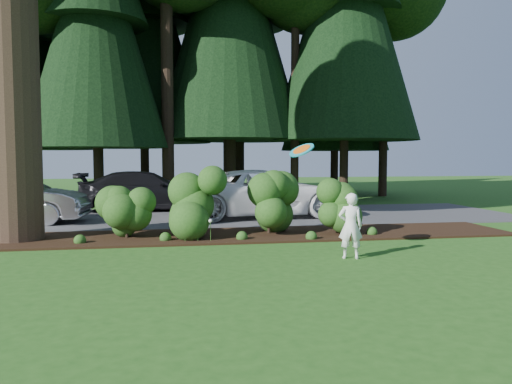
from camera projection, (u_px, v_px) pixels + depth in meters
ground at (221, 264)px, 9.52m from camera, size 80.00×80.00×0.00m
mulch_bed at (208, 236)px, 12.71m from camera, size 16.00×2.50×0.05m
driveway at (198, 217)px, 16.89m from camera, size 22.00×6.00×0.03m
shrub_row at (238, 205)px, 12.68m from camera, size 6.53×1.60×1.61m
lily_cluster at (198, 222)px, 11.79m from camera, size 0.69×0.09×0.57m
tree_wall at (192, 8)px, 24.99m from camera, size 25.66×12.15×17.09m
car_silver_wagon at (12, 199)px, 15.08m from camera, size 4.50×1.89×1.45m
car_white_suv at (264, 193)px, 16.80m from camera, size 5.88×3.08×1.58m
car_dark_suv at (147, 191)px, 18.79m from camera, size 5.13×2.21×1.47m
child at (350, 226)px, 9.97m from camera, size 0.54×0.42×1.32m
frisbee at (302, 150)px, 9.86m from camera, size 0.53×0.51×0.37m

